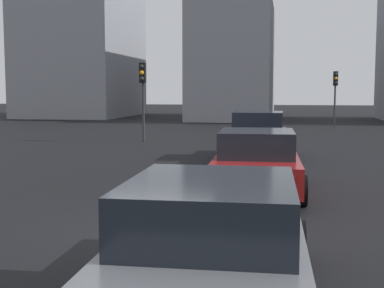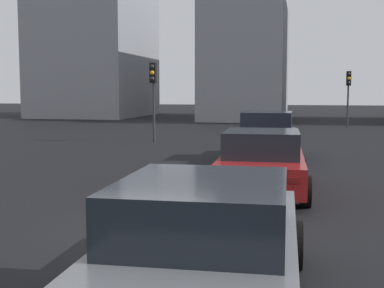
{
  "view_description": "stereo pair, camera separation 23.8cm",
  "coord_description": "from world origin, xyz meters",
  "px_view_note": "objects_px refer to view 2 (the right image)",
  "views": [
    {
      "loc": [
        -8.01,
        -2.45,
        2.33
      ],
      "look_at": [
        -0.07,
        -1.01,
        1.51
      ],
      "focal_mm": 49.33,
      "sensor_mm": 36.0,
      "label": 1
    },
    {
      "loc": [
        -7.97,
        -2.68,
        2.33
      ],
      "look_at": [
        -0.07,
        -1.01,
        1.51
      ],
      "focal_mm": 49.33,
      "sensor_mm": 36.0,
      "label": 2
    }
  ],
  "objects_px": {
    "traffic_light_near_left": "(153,85)",
    "car_grey_left_third": "(205,246)",
    "car_navy_left_lead": "(267,136)",
    "traffic_light_near_right": "(348,87)",
    "car_red_left_second": "(262,163)"
  },
  "relations": [
    {
      "from": "traffic_light_near_left",
      "to": "traffic_light_near_right",
      "type": "bearing_deg",
      "value": 146.25
    },
    {
      "from": "car_grey_left_third",
      "to": "traffic_light_near_left",
      "type": "xyz_separation_m",
      "value": [
        17.72,
        5.68,
        1.88
      ]
    },
    {
      "from": "car_navy_left_lead",
      "to": "traffic_light_near_left",
      "type": "distance_m",
      "value": 7.61
    },
    {
      "from": "car_navy_left_lead",
      "to": "traffic_light_near_right",
      "type": "height_order",
      "value": "traffic_light_near_right"
    },
    {
      "from": "car_red_left_second",
      "to": "car_navy_left_lead",
      "type": "bearing_deg",
      "value": 0.48
    },
    {
      "from": "traffic_light_near_left",
      "to": "car_grey_left_third",
      "type": "bearing_deg",
      "value": 23.46
    },
    {
      "from": "traffic_light_near_left",
      "to": "traffic_light_near_right",
      "type": "height_order",
      "value": "traffic_light_near_left"
    },
    {
      "from": "traffic_light_near_left",
      "to": "traffic_light_near_right",
      "type": "xyz_separation_m",
      "value": [
        11.42,
        -9.39,
        -0.02
      ]
    },
    {
      "from": "car_red_left_second",
      "to": "car_grey_left_third",
      "type": "height_order",
      "value": "car_red_left_second"
    },
    {
      "from": "car_grey_left_third",
      "to": "traffic_light_near_right",
      "type": "height_order",
      "value": "traffic_light_near_right"
    },
    {
      "from": "traffic_light_near_right",
      "to": "car_red_left_second",
      "type": "bearing_deg",
      "value": -12.67
    },
    {
      "from": "traffic_light_near_right",
      "to": "traffic_light_near_left",
      "type": "bearing_deg",
      "value": -42.96
    },
    {
      "from": "car_grey_left_third",
      "to": "car_navy_left_lead",
      "type": "bearing_deg",
      "value": -0.69
    },
    {
      "from": "car_navy_left_lead",
      "to": "traffic_light_near_left",
      "type": "height_order",
      "value": "traffic_light_near_left"
    },
    {
      "from": "traffic_light_near_left",
      "to": "car_red_left_second",
      "type": "bearing_deg",
      "value": 33.05
    }
  ]
}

